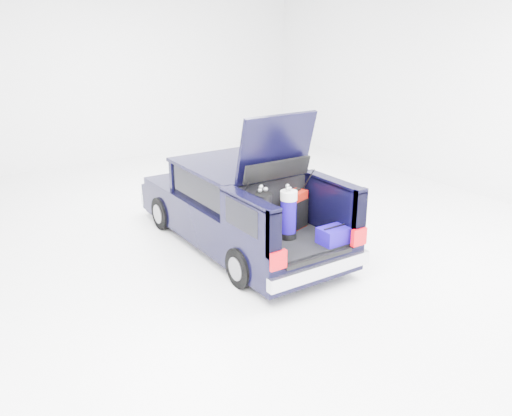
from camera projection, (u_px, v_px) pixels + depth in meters
ground at (240, 244)px, 9.58m from camera, size 14.00×14.00×0.00m
car at (237, 207)px, 9.44m from camera, size 1.87×4.65×2.47m
red_suitcase at (295, 210)px, 8.61m from camera, size 0.44×0.36×0.64m
black_golf_bag at (263, 218)px, 8.00m from camera, size 0.32×0.37×0.89m
blue_golf_bag at (288, 214)px, 8.17m from camera, size 0.29×0.29×0.86m
blue_duffel at (335, 235)px, 8.10m from camera, size 0.51×0.33×0.27m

